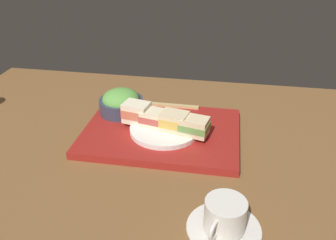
{
  "coord_description": "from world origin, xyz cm",
  "views": [
    {
      "loc": [
        -18.27,
        75.56,
        52.76
      ],
      "look_at": [
        -3.64,
        -8.38,
        5.0
      ],
      "focal_mm": 37.62,
      "sensor_mm": 36.0,
      "label": 1
    }
  ],
  "objects": [
    {
      "name": "sandwich_nearmost",
      "position": [
        -11.36,
        -4.91,
        5.77
      ],
      "size": [
        8.52,
        7.04,
        4.7
      ],
      "color": "beige",
      "rests_on": "sandwich_plate"
    },
    {
      "name": "chopsticks_pair",
      "position": [
        -1.17,
        -22.31,
        2.46
      ],
      "size": [
        19.6,
        1.67,
        0.7
      ],
      "color": "tan",
      "rests_on": "serving_tray"
    },
    {
      "name": "serving_tray",
      "position": [
        -1.85,
        -7.98,
        1.05
      ],
      "size": [
        43.22,
        31.5,
        2.11
      ],
      "primitive_type": "cube",
      "color": "maroon",
      "rests_on": "ground_plane"
    },
    {
      "name": "salad_bowl",
      "position": [
        12.13,
        -16.11,
        5.34
      ],
      "size": [
        13.26,
        13.26,
        7.38
      ],
      "color": "#33384C",
      "rests_on": "serving_tray"
    },
    {
      "name": "sandwich_inner_near",
      "position": [
        -5.75,
        -6.27,
        5.97
      ],
      "size": [
        8.12,
        6.72,
        5.1
      ],
      "color": "beige",
      "rests_on": "sandwich_plate"
    },
    {
      "name": "coffee_cup",
      "position": [
        -20.46,
        24.46,
        2.98
      ],
      "size": [
        14.77,
        14.77,
        6.92
      ],
      "color": "silver",
      "rests_on": "ground_plane"
    },
    {
      "name": "sandwich_inner_far",
      "position": [
        -0.14,
        -7.63,
        5.67
      ],
      "size": [
        8.58,
        6.85,
        4.49
      ],
      "color": "beige",
      "rests_on": "sandwich_plate"
    },
    {
      "name": "ground_plane",
      "position": [
        0.0,
        0.0,
        -1.5
      ],
      "size": [
        140.0,
        100.0,
        3.0
      ],
      "primitive_type": "cube",
      "color": "brown"
    },
    {
      "name": "sandwich_plate",
      "position": [
        -2.94,
        -6.95,
        2.77
      ],
      "size": [
        19.33,
        19.33,
        1.31
      ],
      "primitive_type": "cylinder",
      "color": "silver",
      "rests_on": "serving_tray"
    },
    {
      "name": "sandwich_farmost",
      "position": [
        5.47,
        -9.0,
        6.25
      ],
      "size": [
        8.16,
        6.85,
        5.65
      ],
      "color": "#EFE5C1",
      "rests_on": "sandwich_plate"
    }
  ]
}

